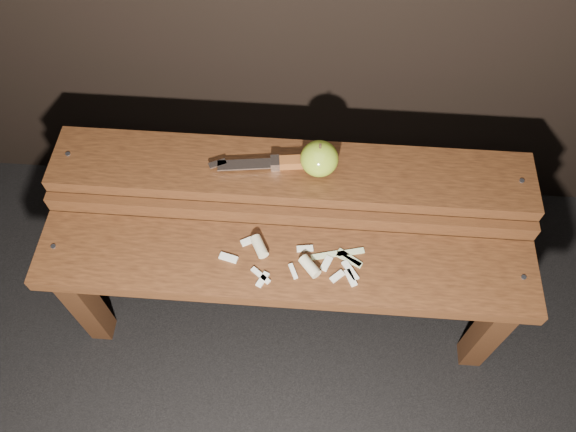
# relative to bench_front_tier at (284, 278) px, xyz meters

# --- Properties ---
(ground) EXTENTS (60.00, 60.00, 0.00)m
(ground) POSITION_rel_bench_front_tier_xyz_m (0.00, 0.06, -0.35)
(ground) COLOR black
(bench_front_tier) EXTENTS (1.20, 0.20, 0.42)m
(bench_front_tier) POSITION_rel_bench_front_tier_xyz_m (0.00, 0.00, 0.00)
(bench_front_tier) COLOR #331B0C
(bench_front_tier) RESTS_ON ground
(bench_rear_tier) EXTENTS (1.20, 0.21, 0.50)m
(bench_rear_tier) POSITION_rel_bench_front_tier_xyz_m (0.00, 0.23, 0.06)
(bench_rear_tier) COLOR #331B0C
(bench_rear_tier) RESTS_ON ground
(apple) EXTENTS (0.09, 0.09, 0.10)m
(apple) POSITION_rel_bench_front_tier_xyz_m (0.07, 0.23, 0.19)
(apple) COLOR olive
(apple) RESTS_ON bench_rear_tier
(knife) EXTENTS (0.29, 0.06, 0.03)m
(knife) POSITION_rel_bench_front_tier_xyz_m (-0.01, 0.24, 0.16)
(knife) COLOR brown
(knife) RESTS_ON bench_rear_tier
(apple_scraps) EXTENTS (0.35, 0.14, 0.03)m
(apple_scraps) POSITION_rel_bench_front_tier_xyz_m (0.02, 0.02, 0.08)
(apple_scraps) COLOR beige
(apple_scraps) RESTS_ON bench_front_tier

